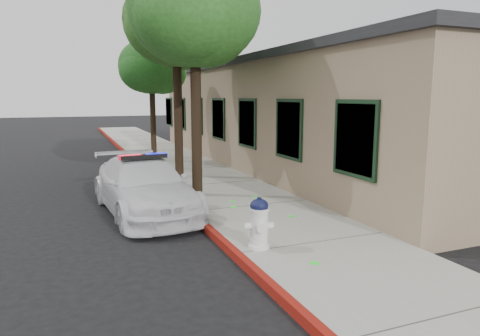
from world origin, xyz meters
name	(u,v)px	position (x,y,z in m)	size (l,w,h in m)	color
ground	(235,262)	(0.00, 0.00, 0.00)	(120.00, 120.00, 0.00)	black
sidewalk	(251,208)	(1.60, 3.00, 0.07)	(3.20, 60.00, 0.15)	gray
red_curb	(192,214)	(0.06, 3.00, 0.08)	(0.14, 60.00, 0.16)	maroon
clapboard_building	(307,114)	(6.69, 9.00, 2.13)	(7.30, 20.89, 4.24)	#8E7D5D
police_car	(144,186)	(-0.90, 3.84, 0.68)	(2.29, 4.81, 1.47)	silver
fire_hydrant	(259,223)	(0.51, 0.11, 0.62)	(0.54, 0.47, 0.93)	white
street_tree_near	(195,15)	(0.71, 4.68, 4.94)	(3.51, 3.64, 6.43)	black
street_tree_mid	(176,27)	(0.93, 7.69, 5.10)	(3.45, 3.54, 6.56)	black
street_tree_far	(152,69)	(0.85, 11.58, 3.97)	(2.84, 2.68, 5.08)	black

